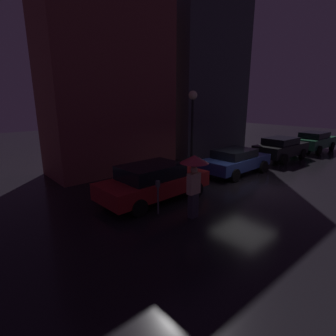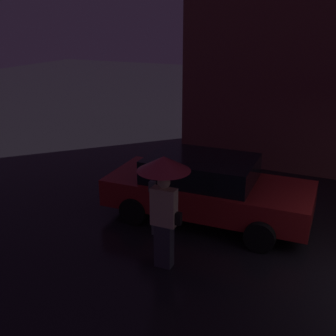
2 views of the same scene
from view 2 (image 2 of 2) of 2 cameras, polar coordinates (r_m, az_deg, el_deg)
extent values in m
cube|color=brown|center=(13.42, 19.03, 20.44)|extent=(6.69, 3.00, 9.28)
cube|color=maroon|center=(9.33, 5.44, -3.44)|extent=(4.50, 1.96, 0.60)
cube|color=black|center=(9.18, 4.50, -0.08)|extent=(2.36, 1.67, 0.51)
cylinder|color=black|center=(9.96, 14.66, -4.34)|extent=(0.61, 0.22, 0.61)
cylinder|color=black|center=(8.35, 12.32, -9.09)|extent=(0.61, 0.22, 0.61)
cylinder|color=black|center=(10.69, 0.03, -1.95)|extent=(0.61, 0.22, 0.61)
cylinder|color=black|center=(9.21, -4.69, -5.79)|extent=(0.61, 0.22, 0.61)
cube|color=#383842|center=(7.66, -0.54, -10.44)|extent=(0.31, 0.21, 0.83)
cube|color=#D1B293|center=(7.31, -0.56, -5.29)|extent=(0.45, 0.22, 0.69)
sphere|color=tan|center=(7.13, -0.57, -1.96)|extent=(0.22, 0.22, 0.22)
cylinder|color=black|center=(7.20, -0.57, -3.38)|extent=(0.02, 0.02, 0.81)
cone|color=#B2333D|center=(7.01, -0.58, 0.61)|extent=(0.92, 0.92, 0.25)
cube|color=black|center=(7.29, 1.22, -6.86)|extent=(0.16, 0.10, 0.22)
cylinder|color=#4C5154|center=(8.66, -2.10, -6.15)|extent=(0.06, 0.06, 0.96)
cube|color=#4C5154|center=(8.42, -2.15, -2.53)|extent=(0.12, 0.10, 0.22)
camera|label=1|loc=(8.70, -62.51, 5.77)|focal=28.00mm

